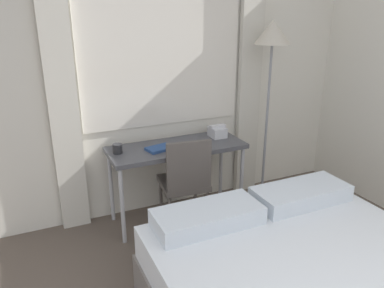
{
  "coord_description": "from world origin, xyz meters",
  "views": [
    {
      "loc": [
        -1.06,
        0.04,
        1.87
      ],
      "look_at": [
        0.09,
        2.57,
        0.88
      ],
      "focal_mm": 35.0,
      "sensor_mm": 36.0,
      "label": 1
    }
  ],
  "objects_px": {
    "desk": "(177,153)",
    "standing_lamp": "(272,48)",
    "telephone": "(217,132)",
    "book": "(160,148)",
    "mug": "(117,149)",
    "desk_chair": "(185,179)"
  },
  "relations": [
    {
      "from": "telephone",
      "to": "desk",
      "type": "bearing_deg",
      "value": -171.72
    },
    {
      "from": "standing_lamp",
      "to": "desk",
      "type": "bearing_deg",
      "value": 178.91
    },
    {
      "from": "mug",
      "to": "desk_chair",
      "type": "bearing_deg",
      "value": -25.37
    },
    {
      "from": "desk",
      "to": "book",
      "type": "distance_m",
      "value": 0.2
    },
    {
      "from": "book",
      "to": "telephone",
      "type": "bearing_deg",
      "value": 9.2
    },
    {
      "from": "standing_lamp",
      "to": "mug",
      "type": "height_order",
      "value": "standing_lamp"
    },
    {
      "from": "desk",
      "to": "desk_chair",
      "type": "bearing_deg",
      "value": -92.78
    },
    {
      "from": "desk",
      "to": "mug",
      "type": "height_order",
      "value": "mug"
    },
    {
      "from": "standing_lamp",
      "to": "mug",
      "type": "xyz_separation_m",
      "value": [
        -1.48,
        0.05,
        -0.78
      ]
    },
    {
      "from": "desk_chair",
      "to": "telephone",
      "type": "height_order",
      "value": "desk_chair"
    },
    {
      "from": "book",
      "to": "desk",
      "type": "bearing_deg",
      "value": 11.53
    },
    {
      "from": "desk",
      "to": "telephone",
      "type": "distance_m",
      "value": 0.47
    },
    {
      "from": "desk",
      "to": "standing_lamp",
      "type": "relative_size",
      "value": 0.68
    },
    {
      "from": "desk",
      "to": "telephone",
      "type": "bearing_deg",
      "value": 8.28
    },
    {
      "from": "telephone",
      "to": "book",
      "type": "bearing_deg",
      "value": -170.8
    },
    {
      "from": "desk",
      "to": "telephone",
      "type": "relative_size",
      "value": 7.56
    },
    {
      "from": "book",
      "to": "mug",
      "type": "bearing_deg",
      "value": 169.29
    },
    {
      "from": "standing_lamp",
      "to": "mug",
      "type": "relative_size",
      "value": 21.85
    },
    {
      "from": "standing_lamp",
      "to": "book",
      "type": "bearing_deg",
      "value": -179.1
    },
    {
      "from": "telephone",
      "to": "mug",
      "type": "xyz_separation_m",
      "value": [
        -0.98,
        -0.03,
        -0.01
      ]
    },
    {
      "from": "desk_chair",
      "to": "telephone",
      "type": "relative_size",
      "value": 5.36
    },
    {
      "from": "book",
      "to": "mug",
      "type": "relative_size",
      "value": 3.05
    }
  ]
}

